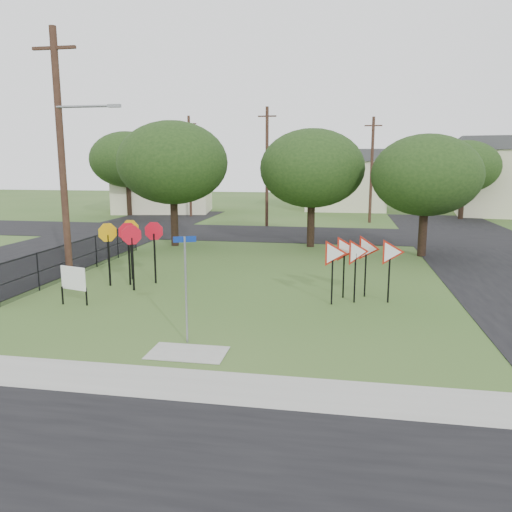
{
  "coord_description": "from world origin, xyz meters",
  "views": [
    {
      "loc": [
        3.86,
        -14.12,
        4.84
      ],
      "look_at": [
        0.85,
        3.0,
        1.6
      ],
      "focal_mm": 35.0,
      "sensor_mm": 36.0,
      "label": 1
    }
  ],
  "objects_px": {
    "stop_sign_cluster": "(131,239)",
    "info_board": "(73,279)",
    "yield_sign_cluster": "(358,254)",
    "street_name_sign": "(186,282)"
  },
  "relations": [
    {
      "from": "street_name_sign",
      "to": "yield_sign_cluster",
      "type": "bearing_deg",
      "value": 47.71
    },
    {
      "from": "yield_sign_cluster",
      "to": "info_board",
      "type": "height_order",
      "value": "yield_sign_cluster"
    },
    {
      "from": "stop_sign_cluster",
      "to": "street_name_sign",
      "type": "bearing_deg",
      "value": -54.89
    },
    {
      "from": "info_board",
      "to": "stop_sign_cluster",
      "type": "bearing_deg",
      "value": 76.38
    },
    {
      "from": "stop_sign_cluster",
      "to": "yield_sign_cluster",
      "type": "distance_m",
      "value": 8.93
    },
    {
      "from": "stop_sign_cluster",
      "to": "yield_sign_cluster",
      "type": "xyz_separation_m",
      "value": [
        8.88,
        -0.88,
        -0.18
      ]
    },
    {
      "from": "stop_sign_cluster",
      "to": "info_board",
      "type": "height_order",
      "value": "stop_sign_cluster"
    },
    {
      "from": "stop_sign_cluster",
      "to": "yield_sign_cluster",
      "type": "relative_size",
      "value": 0.86
    },
    {
      "from": "yield_sign_cluster",
      "to": "stop_sign_cluster",
      "type": "bearing_deg",
      "value": 174.31
    },
    {
      "from": "street_name_sign",
      "to": "yield_sign_cluster",
      "type": "relative_size",
      "value": 0.99
    }
  ]
}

